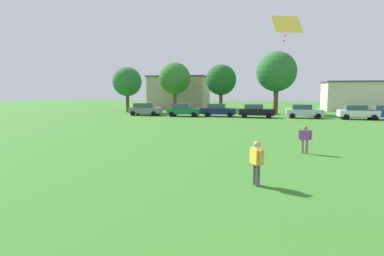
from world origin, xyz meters
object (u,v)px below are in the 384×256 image
Objects in this scene: adult_bystander at (257,159)px; parked_car_silver_4 at (304,111)px; parked_car_navy_2 at (219,110)px; parked_car_white_5 at (357,112)px; parked_car_green_1 at (184,110)px; tree_left at (175,78)px; tree_right at (221,80)px; tree_far_left at (127,82)px; bystander_near_trees at (305,137)px; kite at (287,25)px; tree_far_right at (277,72)px; parked_car_gray_0 at (145,109)px; parked_car_black_3 at (256,111)px.

adult_bystander is 0.37× the size of parked_car_silver_4.
parked_car_white_5 is (16.42, -0.82, 0.00)m from parked_car_navy_2.
adult_bystander is at bearing -71.52° from parked_car_green_1.
tree_left is 7.54m from tree_right.
tree_right is at bearing 13.71° from tree_far_left.
parked_car_silver_4 reaches higher than bystander_near_trees.
parked_car_green_1 is 0.61× the size of tree_far_left.
parked_car_white_5 is at bearing 68.24° from kite.
bystander_near_trees is 30.58m from tree_far_right.
parked_car_green_1 is 1.00× the size of parked_car_navy_2.
tree_far_right reaches higher than parked_car_silver_4.
tree_right is at bearing 141.90° from parked_car_silver_4.
parked_car_green_1 is 1.00× the size of parked_car_white_5.
tree_right reaches higher than adult_bystander.
parked_car_gray_0 is 1.00× the size of parked_car_white_5.
parked_car_silver_4 is 26.38m from tree_far_left.
parked_car_navy_2 is 11.39m from tree_far_right.
parked_car_white_5 is 12.83m from tree_far_right.
parked_car_gray_0 is 0.61× the size of tree_far_left.
bystander_near_trees is at bearing -63.66° from tree_left.
parked_car_navy_2 and parked_car_black_3 have the same top height.
parked_car_gray_0 and parked_car_navy_2 have the same top height.
kite is (-1.36, -2.95, 5.23)m from bystander_near_trees.
tree_left is (-13.47, 38.54, 4.40)m from adult_bystander.
parked_car_silver_4 is at bearing -25.46° from tree_left.
tree_right is (3.74, 9.50, 4.15)m from parked_car_green_1.
adult_bystander is 30.50m from parked_car_green_1.
tree_right is at bearing 161.70° from adult_bystander.
parked_car_silver_4 is at bearing -66.45° from tree_far_right.
tree_left reaches higher than adult_bystander.
tree_left is at bearing 158.70° from parked_car_white_5.
tree_far_left reaches higher than bystander_near_trees.
kite reaches higher than parked_car_black_3.
adult_bystander is 39.10m from tree_right.
tree_left reaches higher than bystander_near_trees.
adult_bystander is 36.95m from tree_far_right.
parked_car_black_3 and parked_car_white_5 have the same top height.
tree_right reaches higher than parked_car_black_3.
tree_right is (-17.20, 9.54, 4.15)m from parked_car_white_5.
tree_far_left is at bearing 131.66° from parked_car_gray_0.
parked_car_white_5 is at bearing -0.54° from parked_car_black_3.
parked_car_gray_0 is 0.54× the size of tree_left.
kite is 28.18m from parked_car_green_1.
adult_bystander is 1.16× the size of kite.
tree_far_left is at bearing 150.06° from parked_car_green_1.
parked_car_silver_4 and parked_car_white_5 have the same top height.
adult_bystander is 0.37× the size of parked_car_white_5.
parked_car_green_1 is 4.58m from parked_car_navy_2.
parked_car_navy_2 is at bearing -57.99° from bystander_near_trees.
parked_car_silver_4 is 0.61× the size of tree_far_left.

